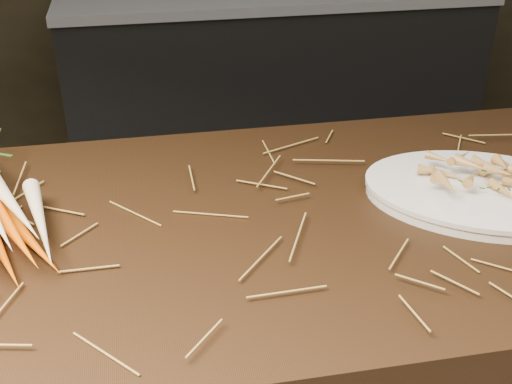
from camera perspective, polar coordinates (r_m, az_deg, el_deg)
back_counter at (r=2.99m, az=1.39°, el=9.83°), size 1.82×0.62×0.84m
straw_bedding at (r=1.07m, az=6.65°, el=-1.32°), size 1.40×0.60×0.02m
serving_platter at (r=1.16m, az=19.58°, el=-0.21°), size 0.47×0.40×0.02m
roasted_veg_heap at (r=1.14m, az=19.85°, el=1.20°), size 0.23×0.21×0.04m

